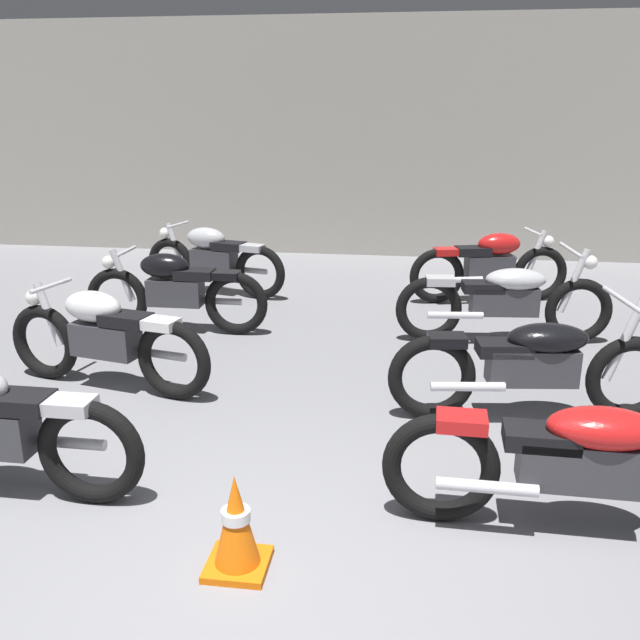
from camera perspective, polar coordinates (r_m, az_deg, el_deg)
The scene contains 10 objects.
ground_plane at distance 3.57m, azimuth -7.27°, elevation -23.13°, with size 60.00×60.00×0.00m, color gray.
back_wall at distance 11.04m, azimuth 4.09°, elevation 14.70°, with size 13.48×0.24×3.60m, color #9E998E.
motorcycle_left_row_1 at distance 6.03m, azimuth -17.43°, elevation -1.33°, with size 1.95×0.61×0.88m.
motorcycle_left_row_2 at distance 7.38m, azimuth -11.98°, elevation 2.47°, with size 1.97×0.48×0.88m.
motorcycle_left_row_3 at distance 8.83m, azimuth -8.85°, elevation 5.08°, with size 1.94×0.65×0.88m.
motorcycle_right_row_0 at distance 4.10m, azimuth 20.98°, elevation -10.84°, with size 2.17×0.68×0.97m.
motorcycle_right_row_1 at distance 5.43m, azimuth 17.33°, elevation -3.47°, with size 2.17×0.68×0.97m.
motorcycle_right_row_2 at distance 7.14m, azimuth 15.14°, elevation 1.69°, with size 2.17×0.68×0.97m.
motorcycle_right_row_3 at distance 8.61m, azimuth 13.96°, elevation 4.46°, with size 1.94×0.68×0.88m.
traffic_cone at distance 3.70m, azimuth -6.97°, elevation -16.50°, with size 0.32×0.32×0.54m.
Camera 1 is at (0.79, -2.60, 2.31)m, focal length 38.57 mm.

